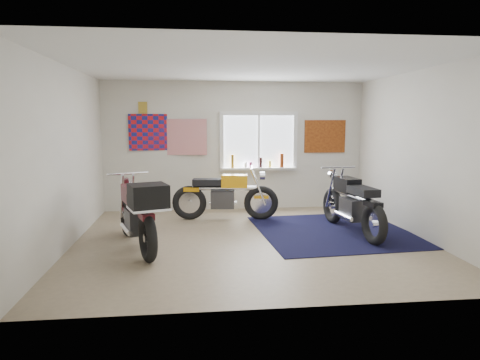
{
  "coord_description": "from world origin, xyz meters",
  "views": [
    {
      "loc": [
        -0.9,
        -6.54,
        1.88
      ],
      "look_at": [
        -0.13,
        0.4,
        0.92
      ],
      "focal_mm": 32.0,
      "sensor_mm": 36.0,
      "label": 1
    }
  ],
  "objects": [
    {
      "name": "yellow_triumph",
      "position": [
        -0.3,
        1.5,
        0.45
      ],
      "size": [
        2.04,
        0.61,
        1.03
      ],
      "rotation": [
        0.0,
        0.0,
        -0.12
      ],
      "color": "black",
      "rests_on": "ground"
    },
    {
      "name": "oil_bottles",
      "position": [
        0.55,
        2.4,
        1.02
      ],
      "size": [
        1.14,
        0.09,
        0.3
      ],
      "color": "#926515",
      "rests_on": "window_assembly"
    },
    {
      "name": "flag_display",
      "position": [
        -1.9,
        2.48,
        2.15
      ],
      "size": [
        1.6,
        0.1,
        1.17
      ],
      "color": "red",
      "rests_on": "room_shell"
    },
    {
      "name": "window_assembly",
      "position": [
        0.5,
        2.47,
        1.37
      ],
      "size": [
        1.66,
        0.17,
        1.26
      ],
      "color": "white",
      "rests_on": "room_shell"
    },
    {
      "name": "navy_rug",
      "position": [
        1.49,
        0.38,
        0.01
      ],
      "size": [
        2.67,
        2.76,
        0.01
      ],
      "primitive_type": "cube",
      "rotation": [
        0.0,
        0.0,
        0.07
      ],
      "color": "black",
      "rests_on": "ground"
    },
    {
      "name": "ground",
      "position": [
        0.0,
        0.0,
        0.0
      ],
      "size": [
        5.5,
        5.5,
        0.0
      ],
      "primitive_type": "plane",
      "color": "#9E896B",
      "rests_on": "ground"
    },
    {
      "name": "room_shell",
      "position": [
        0.0,
        0.0,
        1.64
      ],
      "size": [
        5.5,
        5.5,
        5.5
      ],
      "color": "white",
      "rests_on": "ground"
    },
    {
      "name": "maroon_tourer",
      "position": [
        -1.7,
        -0.36,
        0.56
      ],
      "size": [
        1.04,
        2.1,
        1.08
      ],
      "rotation": [
        0.0,
        0.0,
        1.9
      ],
      "color": "black",
      "rests_on": "ground"
    },
    {
      "name": "triumph_poster",
      "position": [
        1.95,
        2.48,
        1.55
      ],
      "size": [
        0.9,
        0.03,
        0.7
      ],
      "primitive_type": "cube",
      "color": "#A54C14",
      "rests_on": "room_shell"
    },
    {
      "name": "black_chrome_bike",
      "position": [
        1.75,
        0.27,
        0.48
      ],
      "size": [
        0.65,
        2.12,
        1.09
      ],
      "rotation": [
        0.0,
        0.0,
        1.69
      ],
      "color": "black",
      "rests_on": "navy_rug"
    }
  ]
}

